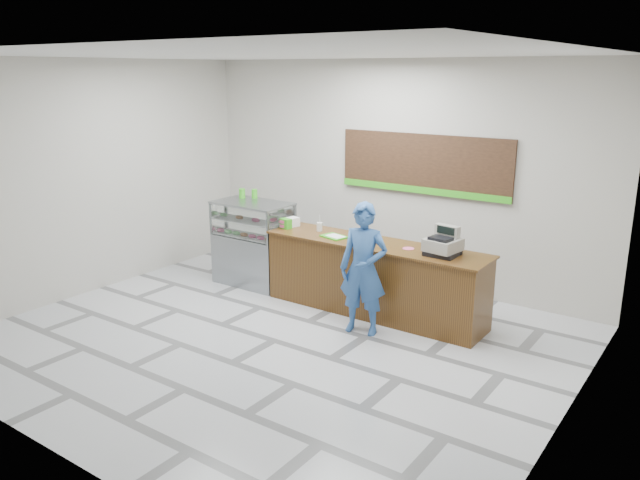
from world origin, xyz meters
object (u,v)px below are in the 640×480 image
Objects in this scene: display_case at (253,243)px; customer at (363,269)px; sales_counter at (374,278)px; cash_register at (443,244)px; serving_tray at (334,237)px.

customer is (2.44, -0.65, 0.19)m from display_case.
cash_register is (1.01, 0.00, 0.65)m from sales_counter.
customer is (-0.79, -0.65, -0.30)m from cash_register.
customer is at bearing -14.98° from display_case.
cash_register is 0.27× the size of customer.
sales_counter is 1.89× the size of customer.
cash_register is at bearing 0.01° from sales_counter.
customer reaches higher than cash_register.
display_case reaches higher than sales_counter.
sales_counter is at bearing 21.17° from serving_tray.
cash_register is 1.63m from serving_tray.
serving_tray is at bearing -2.85° from display_case.
customer is (0.84, -0.57, -0.18)m from serving_tray.
display_case is at bearing 153.11° from customer.
cash_register is 1.14× the size of serving_tray.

